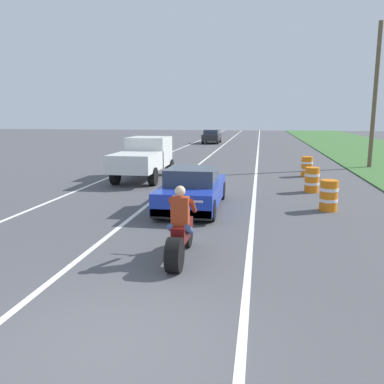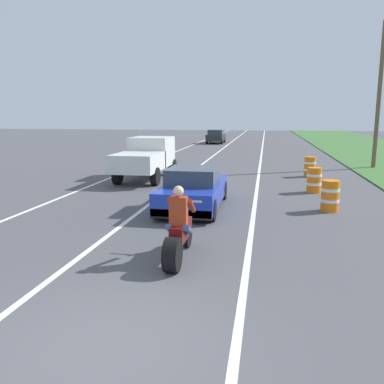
% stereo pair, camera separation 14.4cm
% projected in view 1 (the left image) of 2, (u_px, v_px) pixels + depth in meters
% --- Properties ---
extents(ground_plane, '(160.00, 160.00, 0.00)m').
position_uv_depth(ground_plane, '(103.00, 350.00, 5.30)').
color(ground_plane, '#4C4C51').
extents(lane_stripe_left_solid, '(0.14, 120.00, 0.01)m').
position_uv_depth(lane_stripe_left_solid, '(142.00, 164.00, 25.55)').
color(lane_stripe_left_solid, white).
rests_on(lane_stripe_left_solid, ground).
extents(lane_stripe_right_solid, '(0.14, 120.00, 0.01)m').
position_uv_depth(lane_stripe_right_solid, '(257.00, 166.00, 24.38)').
color(lane_stripe_right_solid, white).
rests_on(lane_stripe_right_solid, ground).
extents(lane_stripe_centre_dashed, '(0.14, 120.00, 0.01)m').
position_uv_depth(lane_stripe_centre_dashed, '(198.00, 165.00, 24.96)').
color(lane_stripe_centre_dashed, white).
rests_on(lane_stripe_centre_dashed, ground).
extents(motorcycle_with_rider, '(0.70, 2.21, 1.62)m').
position_uv_depth(motorcycle_with_rider, '(180.00, 234.00, 8.42)').
color(motorcycle_with_rider, black).
rests_on(motorcycle_with_rider, ground).
extents(sports_car_blue, '(1.84, 4.30, 1.37)m').
position_uv_depth(sports_car_blue, '(192.00, 190.00, 13.26)').
color(sports_car_blue, '#1E38B2').
rests_on(sports_car_blue, ground).
extents(pickup_truck_left_lane_white, '(2.02, 4.80, 1.98)m').
position_uv_depth(pickup_truck_left_lane_white, '(144.00, 156.00, 19.22)').
color(pickup_truck_left_lane_white, silver).
rests_on(pickup_truck_left_lane_white, ground).
extents(utility_pole_roadside, '(0.24, 0.24, 8.16)m').
position_uv_depth(utility_pole_roadside, '(375.00, 97.00, 22.90)').
color(utility_pole_roadside, brown).
rests_on(utility_pole_roadside, ground).
extents(construction_barrel_nearest, '(0.58, 0.58, 1.00)m').
position_uv_depth(construction_barrel_nearest, '(329.00, 195.00, 12.95)').
color(construction_barrel_nearest, orange).
rests_on(construction_barrel_nearest, ground).
extents(construction_barrel_mid, '(0.58, 0.58, 1.00)m').
position_uv_depth(construction_barrel_mid, '(312.00, 180.00, 16.11)').
color(construction_barrel_mid, orange).
rests_on(construction_barrel_mid, ground).
extents(construction_barrel_far, '(0.58, 0.58, 1.00)m').
position_uv_depth(construction_barrel_far, '(307.00, 166.00, 20.28)').
color(construction_barrel_far, orange).
rests_on(construction_barrel_far, ground).
extents(distant_car_far_ahead, '(1.80, 4.00, 1.50)m').
position_uv_depth(distant_car_far_ahead, '(212.00, 136.00, 44.44)').
color(distant_car_far_ahead, '#262628').
rests_on(distant_car_far_ahead, ground).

